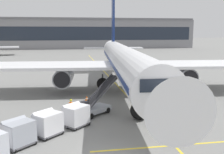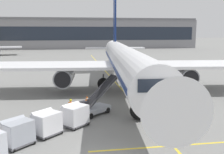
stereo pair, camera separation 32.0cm
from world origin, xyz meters
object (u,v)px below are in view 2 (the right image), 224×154
Objects in this scene: ground_crew_by_loader at (71,107)px; safety_cone_engine_keepout at (87,99)px; parked_airplane at (125,62)px; belt_loader at (95,104)px; ground_crew_by_carts at (77,111)px; baggage_cart_second at (46,123)px; baggage_cart_third at (17,132)px; baggage_cart_lead at (75,115)px.

safety_cone_engine_keepout is at bearing 70.33° from ground_crew_by_loader.
parked_airplane is 9.86× the size of belt_loader.
parked_airplane reaches higher than belt_loader.
parked_airplane reaches higher than ground_crew_by_carts.
baggage_cart_third is at bearing -138.83° from baggage_cart_second.
baggage_cart_third is at bearing -123.27° from ground_crew_by_loader.
ground_crew_by_loader is (-2.30, -0.66, 0.06)m from belt_loader.
parked_airplane reaches higher than safety_cone_engine_keepout.
belt_loader is (-4.85, -9.28, -3.00)m from parked_airplane.
ground_crew_by_carts is 6.57m from safety_cone_engine_keepout.
ground_crew_by_loader is at bearing 97.47° from baggage_cart_lead.
ground_crew_by_carts is at bearing 47.84° from baggage_cart_second.
baggage_cart_lead is 5.17m from baggage_cart_third.
baggage_cart_second is (-4.16, -4.70, 0.07)m from belt_loader.
ground_crew_by_carts is (0.23, 1.02, -0.00)m from baggage_cart_lead.
ground_crew_by_carts reaches higher than safety_cone_engine_keepout.
baggage_cart_second reaches higher than safety_cone_engine_keepout.
safety_cone_engine_keepout is at bearing 68.02° from baggage_cart_second.
ground_crew_by_carts is at bearing 77.21° from baggage_cart_lead.
baggage_cart_second is at bearing -132.16° from ground_crew_by_carts.
baggage_cart_lead is 1.46× the size of ground_crew_by_loader.
parked_airplane is at bearing 61.04° from baggage_cart_lead.
baggage_cart_lead is (-1.98, -3.06, 0.07)m from belt_loader.
baggage_cart_lead reaches higher than safety_cone_engine_keepout.
baggage_cart_second is 1.46× the size of ground_crew_by_carts.
baggage_cart_second and baggage_cart_third have the same top height.
parked_airplane is 26.15× the size of ground_crew_by_loader.
baggage_cart_second is (-2.18, -1.64, 0.00)m from baggage_cart_lead.
belt_loader is 2.68m from ground_crew_by_carts.
belt_loader is at bearing 46.43° from baggage_cart_third.
safety_cone_engine_keepout is at bearing -137.47° from parked_airplane.
safety_cone_engine_keepout is (3.67, 9.08, -0.64)m from baggage_cart_second.
parked_airplane is 17.89× the size of baggage_cart_second.
baggage_cart_second reaches higher than ground_crew_by_carts.
baggage_cart_lead and baggage_cart_second have the same top height.
belt_loader is at bearing 49.33° from ground_crew_by_carts.
ground_crew_by_loader is at bearing -164.00° from belt_loader.
parked_airplane is 19.22m from baggage_cart_third.
ground_crew_by_loader is (-0.31, 2.40, -0.00)m from baggage_cart_lead.
baggage_cart_second is 1.46× the size of ground_crew_by_loader.
ground_crew_by_carts is at bearing -130.67° from belt_loader.
ground_crew_by_loader is at bearing -125.70° from parked_airplane.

